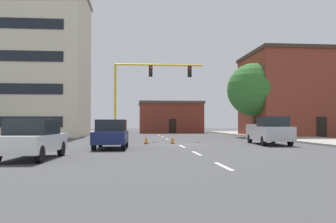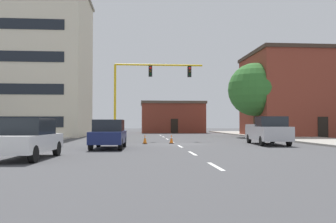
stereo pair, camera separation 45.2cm
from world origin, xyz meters
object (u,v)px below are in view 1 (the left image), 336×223
sedan_navy_near_left (111,134)px  traffic_cone_roadside_b (173,139)px  traffic_signal_gantry (128,115)px  traffic_cone_roadside_a (146,139)px  tree_right_mid (254,90)px  pickup_truck_silver (269,131)px  sedan_white_mid_left (32,138)px

sedan_navy_near_left → traffic_cone_roadside_b: (4.25, 4.95, -0.55)m
traffic_signal_gantry → traffic_cone_roadside_a: traffic_signal_gantry is taller
tree_right_mid → traffic_cone_roadside_a: 17.71m
pickup_truck_silver → traffic_cone_roadside_b: pickup_truck_silver is taller
traffic_signal_gantry → traffic_cone_roadside_a: (1.47, -5.35, -1.87)m
traffic_signal_gantry → pickup_truck_silver: bearing=-34.5°
traffic_signal_gantry → tree_right_mid: tree_right_mid is taller
pickup_truck_silver → traffic_cone_roadside_a: (-8.72, 1.66, -0.62)m
tree_right_mid → traffic_cone_roadside_b: 16.22m
pickup_truck_silver → traffic_cone_roadside_a: size_ratio=7.64×
sedan_white_mid_left → tree_right_mid: bearing=52.4°
tree_right_mid → pickup_truck_silver: size_ratio=1.47×
traffic_cone_roadside_a → sedan_navy_near_left: bearing=-115.7°
traffic_cone_roadside_a → traffic_cone_roadside_b: (1.99, 0.26, -0.02)m
traffic_cone_roadside_a → tree_right_mid: bearing=44.0°
sedan_navy_near_left → sedan_white_mid_left: size_ratio=0.99×
traffic_cone_roadside_a → pickup_truck_silver: bearing=-10.8°
sedan_white_mid_left → traffic_cone_roadside_b: 13.21m
tree_right_mid → sedan_navy_near_left: tree_right_mid is taller
traffic_signal_gantry → traffic_cone_roadside_b: (3.46, -5.09, -1.89)m
sedan_white_mid_left → sedan_navy_near_left: bearing=64.3°
pickup_truck_silver → sedan_white_mid_left: 16.65m
traffic_signal_gantry → sedan_white_mid_left: traffic_signal_gantry is taller
traffic_signal_gantry → sedan_white_mid_left: (-3.72, -16.16, -1.34)m
traffic_signal_gantry → traffic_cone_roadside_b: 6.44m
traffic_signal_gantry → traffic_cone_roadside_a: size_ratio=12.04×
traffic_signal_gantry → sedan_navy_near_left: traffic_signal_gantry is taller
pickup_truck_silver → sedan_navy_near_left: bearing=-164.6°
sedan_navy_near_left → traffic_cone_roadside_b: size_ratio=6.60×
sedan_white_mid_left → traffic_cone_roadside_b: bearing=57.0°
pickup_truck_silver → traffic_cone_roadside_a: 8.90m
sedan_navy_near_left → traffic_cone_roadside_a: 5.23m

